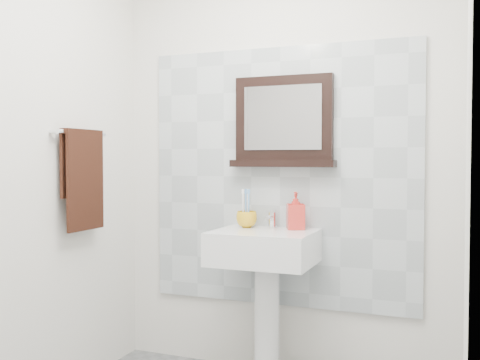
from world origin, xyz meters
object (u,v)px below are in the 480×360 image
hand_towel (83,172)px  framed_mirror (284,124)px  toothbrush_cup (247,219)px  soap_dispenser (296,211)px  pedestal_sink (264,264)px

hand_towel → framed_mirror: bearing=30.2°
toothbrush_cup → framed_mirror: framed_mirror is taller
soap_dispenser → framed_mirror: size_ratio=0.34×
pedestal_sink → toothbrush_cup: size_ratio=8.09×
soap_dispenser → pedestal_sink: bearing=-163.4°
framed_mirror → hand_towel: 1.15m
framed_mirror → toothbrush_cup: bearing=-156.4°
pedestal_sink → toothbrush_cup: bearing=144.9°
soap_dispenser → framed_mirror: framed_mirror is taller
framed_mirror → hand_towel: bearing=-149.8°
toothbrush_cup → framed_mirror: (0.19, 0.09, 0.55)m
framed_mirror → pedestal_sink: bearing=-105.2°
toothbrush_cup → framed_mirror: bearing=23.6°
pedestal_sink → hand_towel: (-0.92, -0.38, 0.51)m
pedestal_sink → soap_dispenser: (0.14, 0.12, 0.29)m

